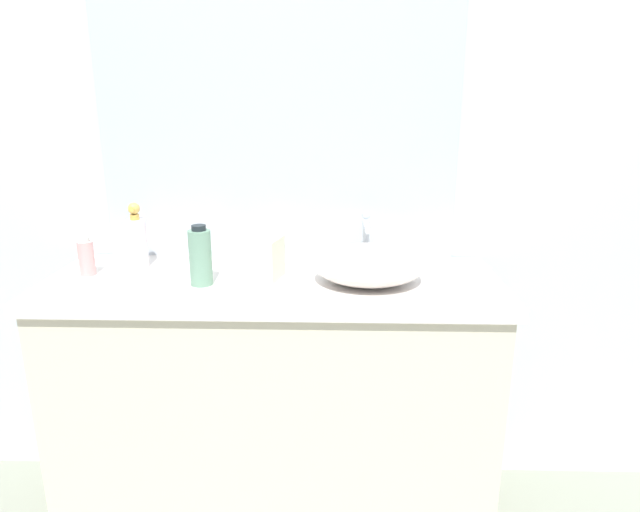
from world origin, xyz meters
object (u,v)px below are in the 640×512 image
(sink_basin, at_px, (369,264))
(lotion_bottle, at_px, (200,257))
(tissue_box, at_px, (261,255))
(soap_dispenser, at_px, (137,240))
(perfume_bottle, at_px, (86,257))

(sink_basin, relative_size, lotion_bottle, 1.83)
(tissue_box, bearing_deg, soap_dispenser, 166.59)
(soap_dispenser, distance_m, tissue_box, 0.44)
(soap_dispenser, bearing_deg, lotion_bottle, -34.42)
(sink_basin, xyz_separation_m, lotion_bottle, (-0.51, -0.03, 0.03))
(tissue_box, bearing_deg, lotion_bottle, -157.56)
(lotion_bottle, xyz_separation_m, tissue_box, (0.17, 0.07, -0.02))
(sink_basin, relative_size, tissue_box, 1.98)
(lotion_bottle, bearing_deg, tissue_box, 22.44)
(soap_dispenser, distance_m, lotion_bottle, 0.31)
(sink_basin, distance_m, lotion_bottle, 0.51)
(perfume_bottle, bearing_deg, sink_basin, -3.15)
(lotion_bottle, bearing_deg, perfume_bottle, 167.78)
(sink_basin, bearing_deg, tissue_box, 173.62)
(perfume_bottle, distance_m, tissue_box, 0.56)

